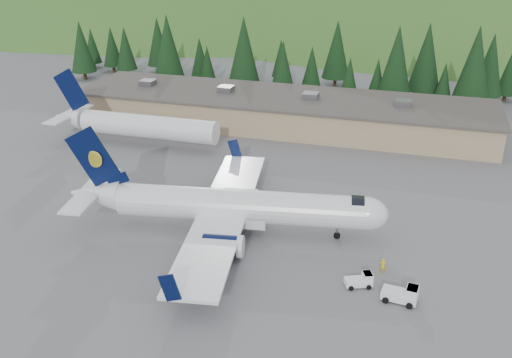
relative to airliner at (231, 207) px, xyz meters
The scene contains 9 objects.
ground 3.32m from the airliner, ahead, with size 600.00×600.00×0.00m, color #59595D.
airliner is the anchor object (origin of this frame).
second_airliner 32.59m from the airliner, 137.15° to the left, with size 27.50×11.00×10.05m.
baggage_tug_a 16.76m from the airliner, 23.01° to the right, with size 2.86×2.27×1.37m.
baggage_tug_b 20.93m from the airliner, 22.31° to the right, with size 3.38×2.25×1.71m.
terminal_building 38.37m from the airliner, 95.95° to the left, with size 71.00×17.00×6.10m.
ramp_worker 17.56m from the airliner, 12.09° to the right, with size 0.60×0.40×1.66m, color yellow.
tree_line 59.84m from the airliner, 92.17° to the left, with size 110.56×18.96×14.38m.
hills 231.12m from the airliner, 75.32° to the left, with size 614.00×330.00×300.00m.
Camera 1 is at (17.68, -53.29, 31.52)m, focal length 40.00 mm.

